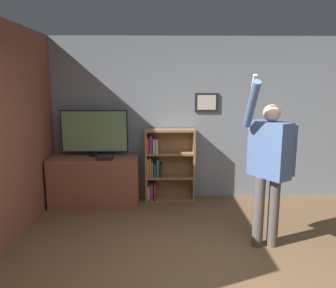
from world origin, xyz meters
TOP-DOWN VIEW (x-y plane):
  - wall_back at (0.00, 2.84)m, footprint 6.74×0.09m
  - wall_side_brick at (-2.40, 1.41)m, footprint 0.06×4.41m
  - tv_ledge at (-1.63, 2.45)m, footprint 1.40×0.56m
  - television at (-1.63, 2.56)m, footprint 1.06×0.22m
  - game_console at (-1.43, 2.32)m, footprint 0.25×0.22m
  - bookshelf at (-0.50, 2.66)m, footprint 0.82×0.28m
  - person at (0.70, 1.02)m, footprint 0.62×0.59m

SIDE VIEW (x-z plane):
  - tv_ledge at x=-1.63m, z-range 0.00..0.79m
  - bookshelf at x=-0.50m, z-range -0.01..1.20m
  - game_console at x=-1.43m, z-range 0.79..0.84m
  - person at x=0.70m, z-range 0.03..2.08m
  - television at x=-1.63m, z-range 0.80..1.54m
  - wall_side_brick at x=-2.40m, z-range 0.00..2.70m
  - wall_back at x=0.00m, z-range 0.00..2.70m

